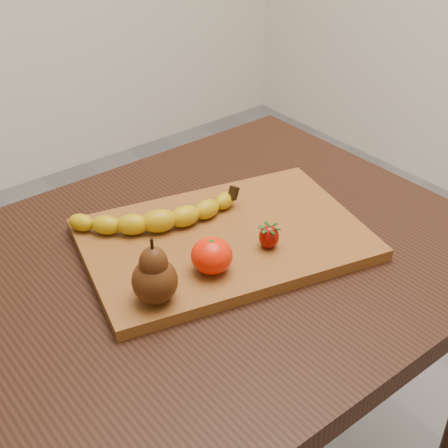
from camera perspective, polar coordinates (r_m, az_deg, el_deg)
table at (r=1.04m, az=-3.51°, el=-8.20°), size 1.00×0.70×0.76m
cutting_board at (r=1.02m, az=-0.00°, el=-1.40°), size 0.51×0.40×0.02m
banana at (r=1.02m, az=-5.95°, el=0.28°), size 0.25×0.15×0.04m
pear at (r=0.86m, az=-6.42°, el=-4.24°), size 0.08×0.08×0.10m
mandarin at (r=0.92m, az=-1.13°, el=-2.91°), size 0.06×0.06×0.05m
strawberry at (r=0.98m, az=4.14°, el=-1.11°), size 0.04×0.04×0.04m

